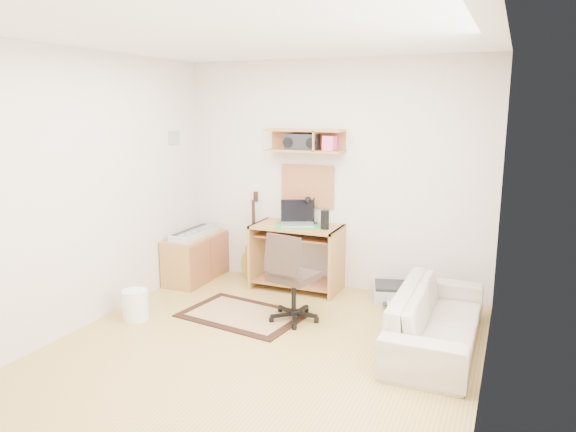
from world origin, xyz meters
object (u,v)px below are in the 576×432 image
at_px(cabinet, 196,258).
at_px(sofa, 437,309).
at_px(printer, 396,294).
at_px(desk, 297,257).
at_px(task_chair, 294,276).

relative_size(cabinet, sofa, 0.52).
bearing_deg(cabinet, printer, 4.67).
xyz_separation_m(desk, task_chair, (0.33, -0.90, 0.08)).
distance_m(desk, printer, 1.19).
bearing_deg(printer, task_chair, -146.91).
height_order(cabinet, printer, cabinet).
bearing_deg(printer, sofa, -75.01).
height_order(task_chair, sofa, task_chair).
bearing_deg(cabinet, sofa, -14.26).
xyz_separation_m(task_chair, sofa, (1.37, -0.03, -0.12)).
bearing_deg(sofa, printer, 30.01).
relative_size(printer, sofa, 0.28).
height_order(task_chair, printer, task_chair).
xyz_separation_m(desk, cabinet, (-1.25, -0.18, -0.10)).
bearing_deg(task_chair, sofa, 10.73).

